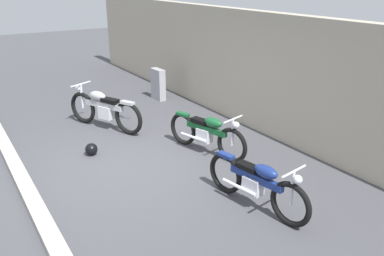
% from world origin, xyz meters
% --- Properties ---
extents(ground_plane, '(40.00, 40.00, 0.00)m').
position_xyz_m(ground_plane, '(0.00, 0.00, 0.00)').
color(ground_plane, '#47474C').
extents(building_wall, '(18.00, 0.30, 2.62)m').
position_xyz_m(building_wall, '(0.00, 3.35, 1.31)').
color(building_wall, '#B2A893').
rests_on(building_wall, ground_plane).
extents(curb_strip, '(18.00, 0.24, 0.12)m').
position_xyz_m(curb_strip, '(0.00, -1.83, 0.06)').
color(curb_strip, '#B7B2A8').
rests_on(curb_strip, ground_plane).
extents(stone_marker, '(0.52, 0.22, 0.88)m').
position_xyz_m(stone_marker, '(-3.49, 2.47, 0.44)').
color(stone_marker, '#9E9EA3').
rests_on(stone_marker, ground_plane).
extents(helmet, '(0.24, 0.24, 0.24)m').
position_xyz_m(helmet, '(-0.83, -0.43, 0.12)').
color(helmet, black).
rests_on(helmet, ground_plane).
extents(motorcycle_blue, '(1.92, 0.60, 0.87)m').
position_xyz_m(motorcycle_blue, '(2.38, 1.02, 0.42)').
color(motorcycle_blue, black).
rests_on(motorcycle_blue, ground_plane).
extents(motorcycle_silver, '(2.00, 1.09, 0.97)m').
position_xyz_m(motorcycle_silver, '(-2.10, 0.34, 0.47)').
color(motorcycle_silver, black).
rests_on(motorcycle_silver, ground_plane).
extents(motorcycle_green, '(1.92, 0.73, 0.88)m').
position_xyz_m(motorcycle_green, '(0.31, 1.54, 0.42)').
color(motorcycle_green, black).
rests_on(motorcycle_green, ground_plane).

